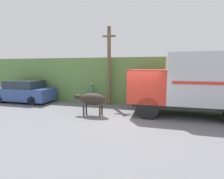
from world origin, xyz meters
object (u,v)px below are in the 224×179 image
cargo_truck (196,83)px  brown_cow (92,99)px  parked_suv (24,92)px  pedestrian_on_hill (91,93)px  utility_pole (109,65)px

cargo_truck → brown_cow: size_ratio=3.51×
parked_suv → pedestrian_on_hill: 5.38m
parked_suv → utility_pole: (6.62, 0.82, 2.03)m
pedestrian_on_hill → utility_pole: (1.27, 0.25, 1.97)m
pedestrian_on_hill → brown_cow: bearing=136.1°
pedestrian_on_hill → utility_pole: bearing=-145.0°
utility_pole → cargo_truck: bearing=-18.3°
brown_cow → pedestrian_on_hill: bearing=111.8°
parked_suv → cargo_truck: bearing=-0.1°
cargo_truck → parked_suv: cargo_truck is taller
cargo_truck → pedestrian_on_hill: size_ratio=4.22×
cargo_truck → parked_suv: size_ratio=1.46×
cargo_truck → pedestrian_on_hill: bearing=167.7°
pedestrian_on_hill → cargo_truck: bearing=-168.9°
parked_suv → utility_pole: size_ratio=0.84×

